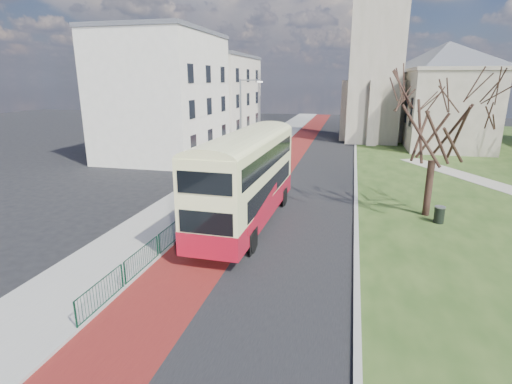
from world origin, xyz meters
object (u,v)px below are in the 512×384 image
(bus, at_px, (247,175))
(winter_tree_near, at_px, (437,115))
(litter_bin, at_px, (439,215))
(streetlamp, at_px, (242,119))

(bus, bearing_deg, winter_tree_near, 23.03)
(bus, height_order, litter_bin, bus)
(bus, xyz_separation_m, winter_tree_near, (10.30, 4.04, 3.18))
(litter_bin, bearing_deg, bus, -165.85)
(streetlamp, height_order, litter_bin, streetlamp)
(bus, height_order, winter_tree_near, winter_tree_near)
(streetlamp, bearing_deg, bus, -73.83)
(streetlamp, height_order, bus, streetlamp)
(streetlamp, distance_m, winter_tree_near, 18.21)
(streetlamp, height_order, winter_tree_near, winter_tree_near)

